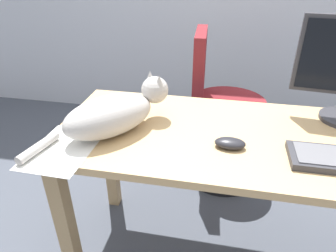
# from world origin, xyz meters

# --- Properties ---
(desk) EXTENTS (1.54, 0.63, 0.71)m
(desk) POSITION_xyz_m (0.00, 0.00, 0.60)
(desk) COLOR tan
(desk) RESTS_ON ground_plane
(office_chair) EXTENTS (0.48, 0.48, 0.95)m
(office_chair) POSITION_xyz_m (-0.14, 0.66, 0.42)
(office_chair) COLOR black
(office_chair) RESTS_ON ground_plane
(cat) EXTENTS (0.43, 0.48, 0.20)m
(cat) POSITION_xyz_m (-0.53, -0.07, 0.79)
(cat) COLOR #B2ADA8
(cat) RESTS_ON desk
(computer_mouse) EXTENTS (0.11, 0.06, 0.04)m
(computer_mouse) POSITION_xyz_m (-0.09, -0.10, 0.72)
(computer_mouse) COLOR #232328
(computer_mouse) RESTS_ON desk
(paper_sheet) EXTENTS (0.22, 0.30, 0.00)m
(paper_sheet) POSITION_xyz_m (-0.67, -0.22, 0.71)
(paper_sheet) COLOR white
(paper_sheet) RESTS_ON desk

